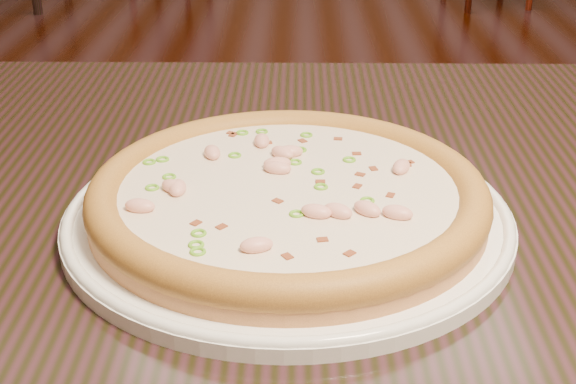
{
  "coord_description": "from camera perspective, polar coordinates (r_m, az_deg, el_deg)",
  "views": [
    {
      "loc": [
        -0.16,
        -1.35,
        1.07
      ],
      "look_at": [
        -0.17,
        -0.77,
        0.78
      ],
      "focal_mm": 50.0,
      "sensor_mm": 36.0,
      "label": 1
    }
  ],
  "objects": [
    {
      "name": "hero_table",
      "position": [
        0.77,
        9.08,
        -7.01
      ],
      "size": [
        1.2,
        0.8,
        0.75
      ],
      "color": "black",
      "rests_on": "ground"
    },
    {
      "name": "ground",
      "position": [
        1.73,
        6.07,
        -11.98
      ],
      "size": [
        9.0,
        9.0,
        0.0
      ],
      "primitive_type": "plane",
      "color": "black"
    },
    {
      "name": "pizza",
      "position": [
        0.66,
        -0.01,
        -0.23
      ],
      "size": [
        0.33,
        0.33,
        0.03
      ],
      "color": "#D18151",
      "rests_on": "plate"
    },
    {
      "name": "plate",
      "position": [
        0.66,
        0.0,
        -1.65
      ],
      "size": [
        0.37,
        0.37,
        0.02
      ],
      "color": "white",
      "rests_on": "hero_table"
    }
  ]
}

